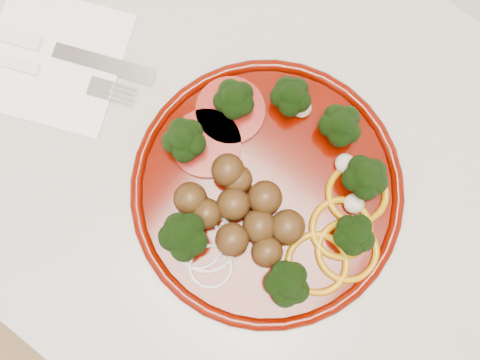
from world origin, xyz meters
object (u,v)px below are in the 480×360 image
Objects in this scene: plate at (269,189)px; fork at (24,66)px; napkin at (54,60)px; knife at (35,44)px.

fork is at bearing -168.97° from plate.
knife is at bearing 179.48° from napkin.
fork reaches higher than napkin.
napkin is at bearing -173.71° from plate.
plate reaches higher than knife.
plate is 1.59× the size of fork.
plate is at bearing -11.12° from fork.
napkin is 0.72× the size of knife.
knife is at bearing 83.00° from fork.
plate is at bearing -16.44° from knife.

